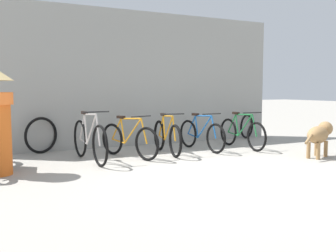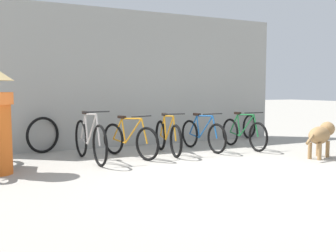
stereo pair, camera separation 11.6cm
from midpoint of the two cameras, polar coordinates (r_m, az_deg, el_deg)
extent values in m
plane|color=#9E998E|center=(5.95, 8.82, -7.00)|extent=(60.00, 60.00, 0.00)
cube|color=gray|center=(8.93, -4.72, 6.82)|extent=(7.05, 0.20, 2.98)
torus|color=black|center=(6.50, -10.35, -2.85)|extent=(0.07, 0.70, 0.70)
torus|color=black|center=(7.51, -13.07, -1.79)|extent=(0.07, 0.70, 0.70)
cylinder|color=beige|center=(6.87, -11.54, -0.53)|extent=(0.05, 0.53, 0.58)
cylinder|color=beige|center=(7.16, -12.30, -0.44)|extent=(0.03, 0.14, 0.53)
cylinder|color=beige|center=(6.89, -11.72, 1.67)|extent=(0.05, 0.62, 0.06)
cylinder|color=beige|center=(7.33, -12.61, -2.17)|extent=(0.04, 0.41, 0.08)
cylinder|color=beige|center=(7.35, -12.78, -0.10)|extent=(0.04, 0.32, 0.48)
cylinder|color=beige|center=(6.55, -10.62, -0.57)|extent=(0.04, 0.19, 0.51)
cube|color=black|center=(7.19, -12.48, 1.90)|extent=(0.08, 0.18, 0.05)
cylinder|color=black|center=(6.60, -10.90, 2.02)|extent=(0.46, 0.04, 0.02)
torus|color=black|center=(6.95, -3.56, -2.61)|extent=(0.24, 0.59, 0.61)
torus|color=black|center=(7.69, -8.51, -1.88)|extent=(0.24, 0.59, 0.61)
cylinder|color=orange|center=(7.20, -5.61, -0.76)|extent=(0.18, 0.47, 0.50)
cylinder|color=orange|center=(7.42, -7.02, -0.71)|extent=(0.07, 0.13, 0.46)
cylinder|color=orange|center=(7.22, -5.88, 1.07)|extent=(0.21, 0.54, 0.06)
cylinder|color=orange|center=(7.55, -7.65, -2.18)|extent=(0.15, 0.36, 0.07)
cylinder|color=orange|center=(7.56, -7.91, -0.43)|extent=(0.12, 0.28, 0.42)
cylinder|color=orange|center=(6.98, -3.98, -0.76)|extent=(0.08, 0.17, 0.45)
cube|color=black|center=(7.43, -7.29, 1.29)|extent=(0.12, 0.19, 0.05)
cylinder|color=black|center=(7.01, -4.39, 1.40)|extent=(0.44, 0.17, 0.02)
torus|color=black|center=(7.25, 0.61, -2.20)|extent=(0.14, 0.62, 0.62)
torus|color=black|center=(8.14, -1.68, -1.36)|extent=(0.14, 0.62, 0.62)
cylinder|color=orange|center=(7.57, -0.34, -0.33)|extent=(0.09, 0.47, 0.52)
cylinder|color=orange|center=(7.83, -1.00, -0.25)|extent=(0.04, 0.13, 0.47)
cylinder|color=orange|center=(7.60, -0.46, 1.45)|extent=(0.10, 0.55, 0.06)
cylinder|color=orange|center=(7.98, -1.29, -1.67)|extent=(0.08, 0.36, 0.07)
cylinder|color=orange|center=(8.00, -1.40, 0.03)|extent=(0.07, 0.29, 0.43)
cylinder|color=orange|center=(7.29, 0.42, -0.37)|extent=(0.05, 0.17, 0.46)
cube|color=black|center=(7.85, -1.11, 1.69)|extent=(0.09, 0.19, 0.05)
cylinder|color=black|center=(7.34, 0.23, 1.74)|extent=(0.46, 0.09, 0.02)
torus|color=black|center=(7.76, 6.54, -1.81)|extent=(0.09, 0.60, 0.60)
torus|color=black|center=(8.53, 2.56, -1.12)|extent=(0.09, 0.60, 0.60)
cylinder|color=#1959A5|center=(8.04, 4.91, -0.14)|extent=(0.06, 0.48, 0.50)
cylinder|color=#1959A5|center=(8.26, 3.78, -0.09)|extent=(0.04, 0.13, 0.46)
cylinder|color=#1959A5|center=(8.06, 4.73, 1.48)|extent=(0.07, 0.55, 0.06)
cylinder|color=#1959A5|center=(8.39, 3.25, -1.39)|extent=(0.05, 0.36, 0.07)
cylinder|color=#1959A5|center=(8.40, 3.07, 0.17)|extent=(0.05, 0.29, 0.42)
cylinder|color=#1959A5|center=(7.79, 6.23, -0.16)|extent=(0.04, 0.17, 0.44)
cube|color=black|center=(8.28, 3.60, 1.70)|extent=(0.08, 0.18, 0.05)
cylinder|color=black|center=(7.83, 5.92, 1.76)|extent=(0.46, 0.06, 0.02)
torus|color=black|center=(8.14, 12.34, -1.54)|extent=(0.06, 0.61, 0.61)
torus|color=black|center=(8.94, 8.38, -0.85)|extent=(0.06, 0.61, 0.61)
cylinder|color=#1E7238|center=(8.43, 10.74, 0.08)|extent=(0.04, 0.50, 0.51)
cylinder|color=#1E7238|center=(8.66, 9.60, 0.14)|extent=(0.03, 0.13, 0.46)
cylinder|color=#1E7238|center=(8.45, 10.56, 1.64)|extent=(0.04, 0.58, 0.06)
cylinder|color=#1E7238|center=(8.79, 9.06, -1.12)|extent=(0.04, 0.38, 0.07)
cylinder|color=#1E7238|center=(8.81, 8.90, 0.39)|extent=(0.04, 0.30, 0.43)
cylinder|color=#1E7238|center=(8.18, 12.04, 0.05)|extent=(0.03, 0.18, 0.45)
cube|color=black|center=(8.68, 9.44, 1.86)|extent=(0.07, 0.18, 0.05)
cylinder|color=black|center=(8.22, 11.76, 1.90)|extent=(0.46, 0.04, 0.02)
torus|color=black|center=(7.28, -23.64, -2.96)|extent=(0.20, 0.55, 0.54)
ellipsoid|color=#997247|center=(7.74, 20.51, -1.22)|extent=(0.71, 0.53, 0.32)
cylinder|color=#997247|center=(7.99, 20.33, -2.99)|extent=(0.09, 0.09, 0.30)
cylinder|color=#997247|center=(7.93, 21.54, -3.09)|extent=(0.09, 0.09, 0.30)
cylinder|color=#997247|center=(7.62, 19.30, -3.34)|extent=(0.09, 0.09, 0.30)
cylinder|color=#997247|center=(7.56, 20.55, -3.46)|extent=(0.09, 0.09, 0.30)
sphere|color=#997247|center=(8.10, 21.49, -0.34)|extent=(0.36, 0.36, 0.27)
ellipsoid|color=#997247|center=(8.21, 21.76, -0.42)|extent=(0.18, 0.16, 0.10)
cylinder|color=#997247|center=(7.34, 19.34, -1.78)|extent=(0.28, 0.15, 0.17)
torus|color=black|center=(10.26, 11.04, -0.04)|extent=(0.60, 0.28, 0.62)
torus|color=black|center=(8.13, -18.33, -1.29)|extent=(0.69, 0.33, 0.72)
camera|label=1|loc=(0.06, -90.50, -0.05)|focal=42.00mm
camera|label=2|loc=(0.06, 89.50, 0.05)|focal=42.00mm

